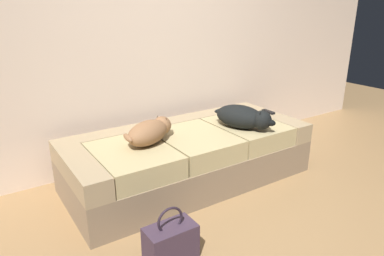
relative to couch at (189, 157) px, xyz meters
The scene contains 7 objects.
ground_plane 1.14m from the couch, 90.00° to the right, with size 10.00×10.00×0.00m, color #99744A.
back_wall 1.35m from the couch, 90.00° to the left, with size 6.40×0.10×2.80m, color beige.
couch is the anchor object (origin of this frame).
dog_tan 0.52m from the couch, behind, with size 0.53×0.39×0.19m.
dog_dark 0.60m from the couch, 21.90° to the right, with size 0.41×0.58×0.20m.
tv_remote 1.02m from the couch, ahead, with size 0.04×0.15×0.02m, color black.
handbag 1.08m from the couch, 129.04° to the right, with size 0.32×0.18×0.38m.
Camera 1 is at (-1.58, -1.33, 1.54)m, focal length 33.15 mm.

